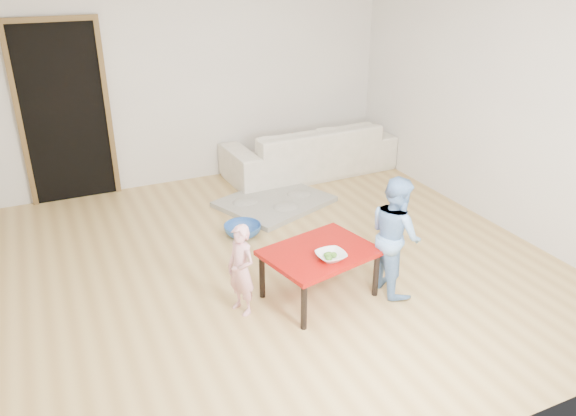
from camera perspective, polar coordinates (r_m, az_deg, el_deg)
floor at (r=5.46m, az=-0.88°, el=-5.43°), size 5.00×5.00×0.01m
back_wall at (r=7.24m, az=-9.20°, el=12.83°), size 5.00×0.02×2.60m
right_wall at (r=6.34m, az=20.51°, el=9.99°), size 0.02×5.00×2.60m
doorway at (r=7.03m, az=-21.74°, el=8.78°), size 1.02×0.08×2.11m
sofa at (r=7.55m, az=2.17°, el=5.99°), size 2.29×0.97×0.66m
cushion at (r=7.23m, az=0.18°, el=6.53°), size 0.54×0.50×0.12m
red_table at (r=4.84m, az=3.19°, el=-6.65°), size 1.02×0.85×0.45m
bowl at (r=4.59m, az=4.39°, el=-4.89°), size 0.24×0.24×0.06m
broccoli at (r=4.59m, az=4.39°, el=-4.91°), size 0.12×0.12×0.06m
child_pink at (r=4.57m, az=-4.79°, el=-6.29°), size 0.27×0.33×0.78m
child_blue at (r=4.88m, az=10.84°, el=-2.70°), size 0.44×0.54×1.06m
basin at (r=5.93m, az=-4.63°, el=-2.24°), size 0.39×0.39×0.12m
blanket at (r=6.67m, az=-1.37°, el=0.65°), size 1.45×1.34×0.06m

